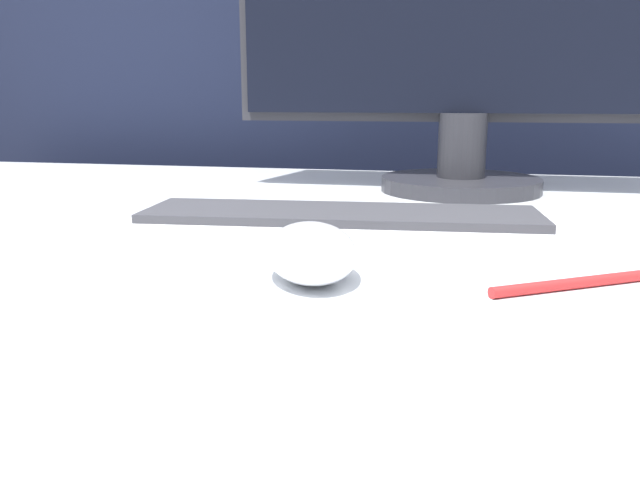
% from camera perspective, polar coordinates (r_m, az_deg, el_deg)
% --- Properties ---
extents(partition_panel, '(5.00, 0.03, 1.42)m').
position_cam_1_polar(partition_panel, '(1.27, 3.96, 7.27)').
color(partition_panel, black).
rests_on(partition_panel, ground_plane).
extents(computer_mouse_near, '(0.09, 0.12, 0.04)m').
position_cam_1_polar(computer_mouse_near, '(0.45, -0.80, -1.11)').
color(computer_mouse_near, white).
rests_on(computer_mouse_near, desk).
extents(keyboard, '(0.40, 0.15, 0.02)m').
position_cam_1_polar(keyboard, '(0.60, 1.87, 1.58)').
color(keyboard, silver).
rests_on(keyboard, desk).
extents(pen, '(0.14, 0.09, 0.01)m').
position_cam_1_polar(pen, '(0.47, 23.40, -3.50)').
color(pen, red).
rests_on(pen, desk).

